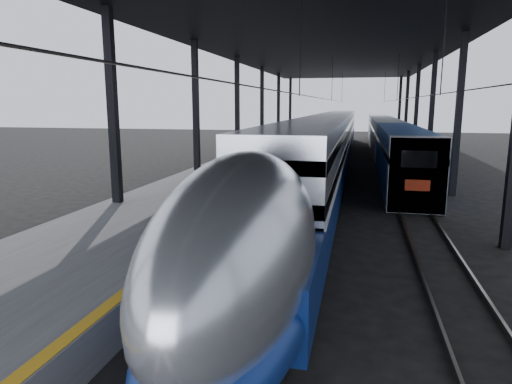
% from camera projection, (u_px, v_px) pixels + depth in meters
% --- Properties ---
extents(ground, '(160.00, 160.00, 0.00)m').
position_uv_depth(ground, '(210.00, 276.00, 13.85)').
color(ground, black).
rests_on(ground, ground).
extents(platform, '(6.00, 80.00, 1.00)m').
position_uv_depth(platform, '(250.00, 168.00, 33.67)').
color(platform, '#4C4C4F').
rests_on(platform, ground).
extents(yellow_strip, '(0.30, 80.00, 0.01)m').
position_uv_depth(yellow_strip, '(288.00, 163.00, 32.97)').
color(yellow_strip, '#CA8D13').
rests_on(yellow_strip, platform).
extents(rails, '(6.52, 80.00, 0.16)m').
position_uv_depth(rails, '(361.00, 178.00, 32.02)').
color(rails, slate).
rests_on(rails, ground).
extents(canopy, '(18.00, 75.00, 9.47)m').
position_uv_depth(canopy, '(327.00, 45.00, 30.89)').
color(canopy, black).
rests_on(canopy, ground).
extents(tgv_train, '(3.03, 65.20, 4.34)m').
position_uv_depth(tgv_train, '(329.00, 145.00, 35.73)').
color(tgv_train, silver).
rests_on(tgv_train, ground).
extents(second_train, '(2.66, 56.05, 3.67)m').
position_uv_depth(second_train, '(386.00, 137.00, 47.25)').
color(second_train, '#164093').
rests_on(second_train, ground).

